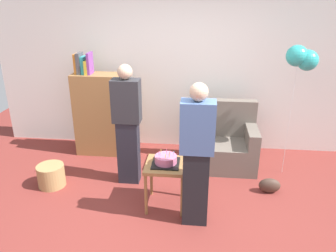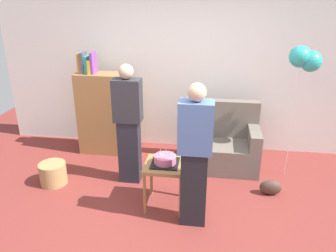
{
  "view_description": "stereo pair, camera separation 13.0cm",
  "coord_description": "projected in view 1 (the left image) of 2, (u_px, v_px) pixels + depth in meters",
  "views": [
    {
      "loc": [
        0.36,
        -3.23,
        2.45
      ],
      "look_at": [
        -0.03,
        0.48,
        0.95
      ],
      "focal_mm": 35.75,
      "sensor_mm": 36.0,
      "label": 1
    },
    {
      "loc": [
        0.49,
        -3.21,
        2.45
      ],
      "look_at": [
        -0.03,
        0.48,
        0.95
      ],
      "focal_mm": 35.75,
      "sensor_mm": 36.0,
      "label": 2
    }
  ],
  "objects": [
    {
      "name": "wall_back",
      "position": [
        180.0,
        66.0,
        5.31
      ],
      "size": [
        6.0,
        0.1,
        2.7
      ],
      "primitive_type": "cube",
      "color": "silver",
      "rests_on": "ground_plane"
    },
    {
      "name": "ground_plane",
      "position": [
        166.0,
        216.0,
        3.93
      ],
      "size": [
        8.0,
        8.0,
        0.0
      ],
      "primitive_type": "plane",
      "color": "maroon"
    },
    {
      "name": "person_blowing_candles",
      "position": [
        127.0,
        125.0,
        4.37
      ],
      "size": [
        0.36,
        0.22,
        1.63
      ],
      "rotation": [
        0.0,
        0.0,
        -0.24
      ],
      "color": "#23232D",
      "rests_on": "ground_plane"
    },
    {
      "name": "bookshelf",
      "position": [
        101.0,
        113.0,
        5.27
      ],
      "size": [
        0.8,
        0.36,
        1.62
      ],
      "color": "olive",
      "rests_on": "ground_plane"
    },
    {
      "name": "birthday_cake",
      "position": [
        166.0,
        160.0,
        3.91
      ],
      "size": [
        0.32,
        0.32,
        0.17
      ],
      "color": "black",
      "rests_on": "side_table"
    },
    {
      "name": "wicker_basket",
      "position": [
        51.0,
        176.0,
        4.5
      ],
      "size": [
        0.36,
        0.36,
        0.3
      ],
      "primitive_type": "cylinder",
      "color": "#A88451",
      "rests_on": "ground_plane"
    },
    {
      "name": "couch",
      "position": [
        218.0,
        144.0,
        5.0
      ],
      "size": [
        1.1,
        0.7,
        0.96
      ],
      "color": "#6B6056",
      "rests_on": "ground_plane"
    },
    {
      "name": "handbag",
      "position": [
        269.0,
        186.0,
        4.36
      ],
      "size": [
        0.28,
        0.14,
        0.2
      ],
      "primitive_type": "ellipsoid",
      "color": "#473328",
      "rests_on": "ground_plane"
    },
    {
      "name": "person_holding_cake",
      "position": [
        197.0,
        156.0,
        3.55
      ],
      "size": [
        0.36,
        0.22,
        1.63
      ],
      "rotation": [
        0.0,
        0.0,
        2.91
      ],
      "color": "black",
      "rests_on": "ground_plane"
    },
    {
      "name": "side_table",
      "position": [
        166.0,
        170.0,
        3.96
      ],
      "size": [
        0.48,
        0.48,
        0.57
      ],
      "color": "olive",
      "rests_on": "ground_plane"
    },
    {
      "name": "balloon_bunch",
      "position": [
        302.0,
        58.0,
        4.29
      ],
      "size": [
        0.41,
        0.28,
        1.83
      ],
      "color": "silver",
      "rests_on": "ground_plane"
    }
  ]
}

